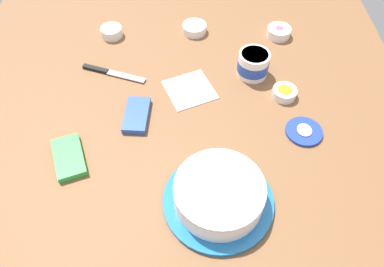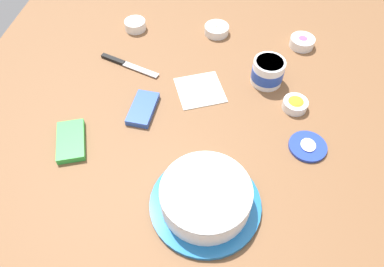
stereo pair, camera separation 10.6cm
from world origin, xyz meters
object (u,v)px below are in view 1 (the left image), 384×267
object	(u,v)px
frosted_cake	(219,194)
spreading_knife	(108,72)
sprinkle_bowl_orange	(284,92)
candy_box_upper	(69,157)
candy_box_lower	(137,115)
frosting_tub	(253,64)
sprinkle_bowl_rainbow	(279,32)
frosting_tub_lid	(304,131)
sprinkle_bowl_yellow	(194,28)
sprinkle_bowl_pink	(112,32)
paper_napkin	(190,89)

from	to	relation	value
frosted_cake	spreading_knife	distance (m)	0.62
spreading_knife	sprinkle_bowl_orange	distance (m)	0.61
candy_box_upper	candy_box_lower	bearing A→B (deg)	111.02
frosting_tub	sprinkle_bowl_rainbow	distance (m)	0.25
spreading_knife	candy_box_lower	world-z (taller)	candy_box_lower
sprinkle_bowl_rainbow	frosting_tub	bearing A→B (deg)	-30.80
frosting_tub_lid	sprinkle_bowl_yellow	bearing A→B (deg)	-146.91
sprinkle_bowl_pink	candy_box_lower	distance (m)	0.44
frosting_tub	sprinkle_bowl_rainbow	xyz separation A→B (m)	(-0.21, 0.13, -0.03)
frosting_tub	frosting_tub_lid	size ratio (longest dim) A/B	0.96
sprinkle_bowl_orange	candy_box_upper	xyz separation A→B (m)	(0.25, -0.66, -0.01)
frosting_tub	paper_napkin	bearing A→B (deg)	-70.17
frosted_cake	frosting_tub_lid	bearing A→B (deg)	130.19
frosted_cake	frosting_tub_lid	world-z (taller)	frosted_cake
sprinkle_bowl_pink	candy_box_upper	distance (m)	0.58
frosted_cake	frosting_tub	world-z (taller)	frosted_cake
frosting_tub_lid	frosting_tub	bearing A→B (deg)	-153.70
frosting_tub_lid	sprinkle_bowl_orange	world-z (taller)	sprinkle_bowl_orange
candy_box_lower	frosting_tub	bearing A→B (deg)	120.78
spreading_knife	frosted_cake	bearing A→B (deg)	35.43
sprinkle_bowl_orange	candy_box_upper	distance (m)	0.71
frosting_tub_lid	sprinkle_bowl_yellow	xyz separation A→B (m)	(-0.50, -0.33, 0.01)
frosting_tub_lid	candy_box_lower	size ratio (longest dim) A/B	0.80
frosting_tub	candy_box_lower	distance (m)	0.44
sprinkle_bowl_yellow	candy_box_upper	distance (m)	0.70
frosted_cake	sprinkle_bowl_pink	size ratio (longest dim) A/B	3.62
sprinkle_bowl_pink	sprinkle_bowl_rainbow	world-z (taller)	same
sprinkle_bowl_yellow	frosted_cake	bearing A→B (deg)	4.08
frosting_tub	spreading_knife	size ratio (longest dim) A/B	0.47
frosted_cake	sprinkle_bowl_rainbow	bearing A→B (deg)	159.04
spreading_knife	sprinkle_bowl_yellow	distance (m)	0.39
frosting_tub	sprinkle_bowl_orange	size ratio (longest dim) A/B	1.35
frosted_cake	sprinkle_bowl_rainbow	distance (m)	0.76
sprinkle_bowl_orange	paper_napkin	distance (m)	0.31
frosted_cake	spreading_knife	bearing A→B (deg)	-144.57
sprinkle_bowl_orange	sprinkle_bowl_pink	bearing A→B (deg)	-118.23
frosting_tub_lid	paper_napkin	size ratio (longest dim) A/B	0.75
sprinkle_bowl_yellow	candy_box_lower	xyz separation A→B (m)	(0.44, -0.19, -0.01)
frosting_tub_lid	spreading_knife	size ratio (longest dim) A/B	0.49
sprinkle_bowl_pink	sprinkle_bowl_rainbow	size ratio (longest dim) A/B	0.91
sprinkle_bowl_pink	candy_box_lower	xyz separation A→B (m)	(0.42, 0.13, -0.01)
frosting_tub_lid	sprinkle_bowl_yellow	distance (m)	0.60
sprinkle_bowl_orange	candy_box_lower	bearing A→B (deg)	-79.70
spreading_knife	candy_box_lower	bearing A→B (deg)	30.05
frosted_cake	sprinkle_bowl_yellow	world-z (taller)	frosted_cake
paper_napkin	candy_box_upper	bearing A→B (deg)	-51.68
frosting_tub	frosting_tub_lid	xyz separation A→B (m)	(0.26, 0.13, -0.04)
frosting_tub	candy_box_lower	xyz separation A→B (m)	(0.20, -0.39, -0.04)
sprinkle_bowl_yellow	sprinkle_bowl_rainbow	size ratio (longest dim) A/B	1.03
paper_napkin	frosting_tub_lid	bearing A→B (deg)	62.00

